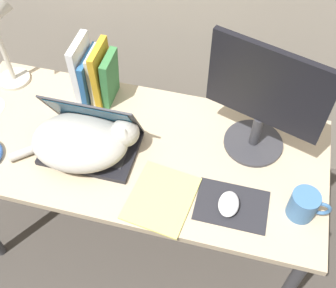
{
  "coord_description": "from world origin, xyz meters",
  "views": [
    {
      "loc": [
        0.35,
        -0.57,
        1.96
      ],
      "look_at": [
        0.14,
        0.28,
        0.83
      ],
      "focal_mm": 45.0,
      "sensor_mm": 36.0,
      "label": 1
    }
  ],
  "objects_px": {
    "cat": "(83,141)",
    "notepad": "(161,198)",
    "computer_mouse": "(229,204)",
    "book_row": "(95,74)",
    "laptop": "(92,138)",
    "external_monitor": "(264,99)",
    "mug": "(304,205)"
  },
  "relations": [
    {
      "from": "book_row",
      "to": "external_monitor",
      "type": "bearing_deg",
      "value": -8.5
    },
    {
      "from": "cat",
      "to": "book_row",
      "type": "distance_m",
      "value": 0.3
    },
    {
      "from": "cat",
      "to": "computer_mouse",
      "type": "xyz_separation_m",
      "value": [
        0.54,
        -0.09,
        -0.05
      ]
    },
    {
      "from": "laptop",
      "to": "notepad",
      "type": "height_order",
      "value": "laptop"
    },
    {
      "from": "laptop",
      "to": "computer_mouse",
      "type": "height_order",
      "value": "laptop"
    },
    {
      "from": "external_monitor",
      "to": "book_row",
      "type": "xyz_separation_m",
      "value": [
        -0.64,
        0.1,
        -0.12
      ]
    },
    {
      "from": "cat",
      "to": "notepad",
      "type": "bearing_deg",
      "value": -20.36
    },
    {
      "from": "laptop",
      "to": "computer_mouse",
      "type": "relative_size",
      "value": 3.45
    },
    {
      "from": "laptop",
      "to": "notepad",
      "type": "bearing_deg",
      "value": -27.37
    },
    {
      "from": "book_row",
      "to": "mug",
      "type": "xyz_separation_m",
      "value": [
        0.83,
        -0.34,
        -0.06
      ]
    },
    {
      "from": "book_row",
      "to": "computer_mouse",
      "type": "bearing_deg",
      "value": -32.74
    },
    {
      "from": "cat",
      "to": "mug",
      "type": "xyz_separation_m",
      "value": [
        0.77,
        -0.05,
        -0.02
      ]
    },
    {
      "from": "computer_mouse",
      "to": "mug",
      "type": "distance_m",
      "value": 0.24
    },
    {
      "from": "cat",
      "to": "notepad",
      "type": "distance_m",
      "value": 0.34
    },
    {
      "from": "laptop",
      "to": "computer_mouse",
      "type": "bearing_deg",
      "value": -14.25
    },
    {
      "from": "external_monitor",
      "to": "book_row",
      "type": "height_order",
      "value": "external_monitor"
    },
    {
      "from": "laptop",
      "to": "computer_mouse",
      "type": "xyz_separation_m",
      "value": [
        0.53,
        -0.13,
        -0.02
      ]
    },
    {
      "from": "book_row",
      "to": "mug",
      "type": "height_order",
      "value": "book_row"
    },
    {
      "from": "external_monitor",
      "to": "notepad",
      "type": "relative_size",
      "value": 1.64
    },
    {
      "from": "book_row",
      "to": "mug",
      "type": "distance_m",
      "value": 0.9
    },
    {
      "from": "cat",
      "to": "computer_mouse",
      "type": "relative_size",
      "value": 4.61
    },
    {
      "from": "cat",
      "to": "laptop",
      "type": "bearing_deg",
      "value": 73.74
    },
    {
      "from": "laptop",
      "to": "cat",
      "type": "relative_size",
      "value": 0.75
    },
    {
      "from": "book_row",
      "to": "notepad",
      "type": "height_order",
      "value": "book_row"
    },
    {
      "from": "laptop",
      "to": "book_row",
      "type": "distance_m",
      "value": 0.27
    },
    {
      "from": "laptop",
      "to": "mug",
      "type": "height_order",
      "value": "laptop"
    },
    {
      "from": "external_monitor",
      "to": "notepad",
      "type": "bearing_deg",
      "value": -131.02
    },
    {
      "from": "cat",
      "to": "notepad",
      "type": "xyz_separation_m",
      "value": [
        0.31,
        -0.12,
        -0.07
      ]
    },
    {
      "from": "computer_mouse",
      "to": "book_row",
      "type": "distance_m",
      "value": 0.71
    },
    {
      "from": "computer_mouse",
      "to": "external_monitor",
      "type": "bearing_deg",
      "value": 80.85
    },
    {
      "from": "book_row",
      "to": "laptop",
      "type": "bearing_deg",
      "value": -74.43
    },
    {
      "from": "laptop",
      "to": "external_monitor",
      "type": "height_order",
      "value": "external_monitor"
    }
  ]
}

